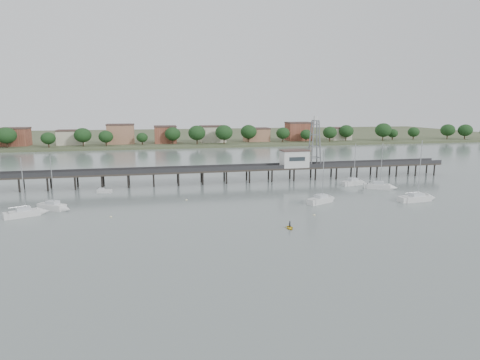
% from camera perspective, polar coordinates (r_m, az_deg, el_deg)
% --- Properties ---
extents(ground_plane, '(500.00, 500.00, 0.00)m').
position_cam_1_polar(ground_plane, '(62.29, 4.63, -10.68)').
color(ground_plane, slate).
rests_on(ground_plane, ground).
extents(pier, '(150.00, 5.00, 5.50)m').
position_cam_1_polar(pier, '(118.28, -3.77, 1.37)').
color(pier, '#2D2823').
rests_on(pier, ground).
extents(pier_building, '(8.40, 5.40, 5.30)m').
position_cam_1_polar(pier_building, '(123.98, 7.73, 3.06)').
color(pier_building, silver).
rests_on(pier_building, ground).
extents(lattice_tower, '(3.20, 3.20, 15.50)m').
position_cam_1_polar(lattice_tower, '(125.86, 10.58, 5.12)').
color(lattice_tower, slate).
rests_on(lattice_tower, ground).
extents(sailboat_b, '(7.59, 5.87, 12.57)m').
position_cam_1_polar(sailboat_b, '(96.40, -24.57, -3.56)').
color(sailboat_b, silver).
rests_on(sailboat_b, ground).
extents(sailboat_e, '(8.17, 5.98, 13.31)m').
position_cam_1_polar(sailboat_e, '(116.97, 19.71, -0.89)').
color(sailboat_e, silver).
rests_on(sailboat_e, ground).
extents(sailboat_c, '(8.39, 5.70, 13.51)m').
position_cam_1_polar(sailboat_c, '(97.22, 11.95, -2.72)').
color(sailboat_c, silver).
rests_on(sailboat_c, ground).
extents(sailboat_a, '(8.02, 5.37, 12.92)m').
position_cam_1_polar(sailboat_a, '(94.24, -27.67, -4.13)').
color(sailboat_a, silver).
rests_on(sailboat_a, ground).
extents(sailboat_d, '(9.64, 3.64, 15.44)m').
position_cam_1_polar(sailboat_d, '(105.99, 24.40, -2.36)').
color(sailboat_d, silver).
rests_on(sailboat_d, ground).
extents(sailboat_f, '(7.92, 4.07, 12.63)m').
position_cam_1_polar(sailboat_f, '(120.91, 16.13, -0.34)').
color(sailboat_f, silver).
rests_on(sailboat_f, ground).
extents(white_tender, '(3.92, 2.58, 1.41)m').
position_cam_1_polar(white_tender, '(111.17, -18.76, -1.51)').
color(white_tender, silver).
rests_on(white_tender, ground).
extents(yellow_dinghy, '(1.70, 0.61, 2.33)m').
position_cam_1_polar(yellow_dinghy, '(75.66, 7.08, -6.86)').
color(yellow_dinghy, yellow).
rests_on(yellow_dinghy, ground).
extents(dinghy_occupant, '(0.92, 1.31, 0.30)m').
position_cam_1_polar(dinghy_occupant, '(75.66, 7.08, -6.86)').
color(dinghy_occupant, black).
rests_on(dinghy_occupant, ground).
extents(mooring_buoys, '(85.29, 19.93, 0.39)m').
position_cam_1_polar(mooring_buoys, '(90.53, -2.60, -3.84)').
color(mooring_buoys, beige).
rests_on(mooring_buoys, ground).
extents(far_shore, '(500.00, 170.00, 10.40)m').
position_cam_1_polar(far_shore, '(296.41, -8.88, 6.18)').
color(far_shore, '#475133').
rests_on(far_shore, ground).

